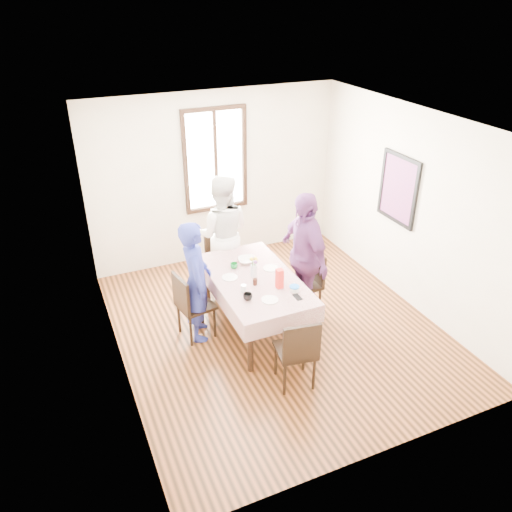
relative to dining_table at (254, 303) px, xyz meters
name	(u,v)px	position (x,y,z in m)	size (l,w,h in m)	color
ground	(276,327)	(0.26, -0.12, -0.38)	(4.50, 4.50, 0.00)	black
back_wall	(216,178)	(0.26, 2.13, 0.98)	(4.00, 4.00, 0.00)	beige
right_wall	(412,210)	(2.26, -0.12, 0.98)	(4.50, 4.50, 0.00)	beige
window_frame	(215,160)	(0.26, 2.11, 1.27)	(1.02, 0.06, 1.62)	black
window_pane	(215,160)	(0.26, 2.12, 1.27)	(0.90, 0.02, 1.50)	white
art_poster	(399,189)	(2.24, 0.18, 1.18)	(0.04, 0.76, 0.96)	red
dining_table	(254,303)	(0.00, 0.00, 0.00)	(0.89, 1.66, 0.75)	black
tablecloth	(254,278)	(0.00, 0.00, 0.38)	(1.01, 1.78, 0.01)	#510009
chair_left	(196,305)	(-0.74, 0.16, 0.08)	(0.42, 0.42, 0.91)	black
chair_right	(303,284)	(0.74, 0.05, 0.08)	(0.42, 0.42, 0.91)	black
chair_far	(224,259)	(0.00, 1.14, 0.08)	(0.42, 0.42, 0.91)	black
chair_near	(295,350)	(0.00, -1.14, 0.08)	(0.42, 0.42, 0.91)	black
person_left	(196,281)	(-0.72, 0.16, 0.42)	(0.58, 0.38, 1.60)	navy
person_far	(223,234)	(0.00, 1.12, 0.50)	(0.85, 0.66, 1.75)	silver
person_right	(303,256)	(0.72, 0.05, 0.51)	(1.04, 0.43, 1.78)	#68336E
mug_black	(248,297)	(-0.27, -0.43, 0.43)	(0.11, 0.11, 0.09)	black
mug_flag	(280,275)	(0.29, -0.13, 0.43)	(0.10, 0.10, 0.09)	red
mug_green	(234,266)	(-0.15, 0.33, 0.43)	(0.10, 0.10, 0.08)	#0C7226
serving_bowl	(247,260)	(0.07, 0.41, 0.42)	(0.24, 0.24, 0.06)	white
juice_carton	(280,279)	(0.19, -0.33, 0.51)	(0.08, 0.08, 0.25)	red
butter_tub	(294,289)	(0.32, -0.48, 0.42)	(0.11, 0.11, 0.06)	white
jam_jar	(255,282)	(-0.06, -0.15, 0.43)	(0.06, 0.06, 0.08)	black
drinking_glass	(244,288)	(-0.25, -0.25, 0.43)	(0.07, 0.07, 0.09)	silver
smartphone	(297,297)	(0.29, -0.62, 0.39)	(0.07, 0.14, 0.01)	black
flower_vase	(254,271)	(0.01, 0.05, 0.47)	(0.08, 0.08, 0.16)	silver
plate_left	(230,277)	(-0.29, 0.13, 0.39)	(0.20, 0.20, 0.01)	white
plate_right	(271,268)	(0.29, 0.13, 0.39)	(0.20, 0.20, 0.01)	white
plate_near	(270,300)	(-0.04, -0.54, 0.39)	(0.20, 0.20, 0.01)	white
butter_lid	(294,287)	(0.32, -0.48, 0.45)	(0.12, 0.12, 0.01)	blue
flower_bunch	(254,262)	(0.01, 0.05, 0.59)	(0.09, 0.09, 0.10)	yellow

